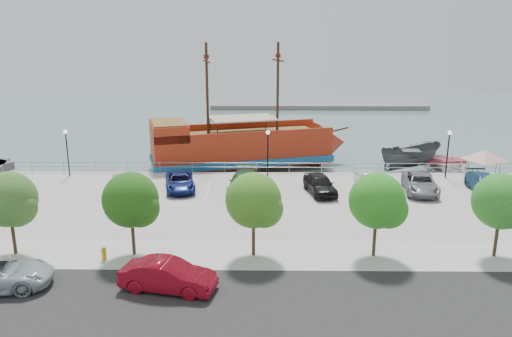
{
  "coord_description": "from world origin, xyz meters",
  "views": [
    {
      "loc": [
        -0.52,
        -36.81,
        12.56
      ],
      "look_at": [
        -1.0,
        2.0,
        2.0
      ],
      "focal_mm": 35.0,
      "sensor_mm": 36.0,
      "label": 1
    }
  ],
  "objects": [
    {
      "name": "speedboat",
      "position": [
        17.86,
        12.11,
        -0.32
      ],
      "size": [
        5.7,
        7.23,
        1.35
      ],
      "primitive_type": "imported",
      "rotation": [
        0.0,
        0.0,
        0.17
      ],
      "color": "silver",
      "rests_on": "ground"
    },
    {
      "name": "patrol_boat",
      "position": [
        14.37,
        11.9,
        0.32
      ],
      "size": [
        7.27,
        4.67,
        2.63
      ],
      "primitive_type": "imported",
      "rotation": [
        0.0,
        0.0,
        1.91
      ],
      "color": "#424749",
      "rests_on": "ground"
    },
    {
      "name": "far_shore",
      "position": [
        10.0,
        55.0,
        -0.6
      ],
      "size": [
        40.0,
        3.0,
        0.8
      ],
      "primitive_type": "cube",
      "color": "gray",
      "rests_on": "ground"
    },
    {
      "name": "fire_hydrant",
      "position": [
        -9.52,
        -10.8,
        0.45
      ],
      "size": [
        0.29,
        0.29,
        0.83
      ],
      "rotation": [
        0.0,
        0.0,
        -0.28
      ],
      "color": "gold",
      "rests_on": "sidewalk"
    },
    {
      "name": "pirate_ship",
      "position": [
        -1.23,
        13.49,
        1.22
      ],
      "size": [
        21.44,
        11.25,
        13.28
      ],
      "rotation": [
        0.0,
        0.0,
        0.29
      ],
      "color": "#A42912",
      "rests_on": "ground"
    },
    {
      "name": "parked_car_c",
      "position": [
        -7.3,
        2.54,
        0.69
      ],
      "size": [
        3.28,
        5.36,
        1.39
      ],
      "primitive_type": "imported",
      "rotation": [
        0.0,
        0.0,
        0.21
      ],
      "color": "navy",
      "rests_on": "land_slab"
    },
    {
      "name": "tree_c",
      "position": [
        -7.85,
        -10.07,
        3.3
      ],
      "size": [
        3.3,
        3.2,
        5.0
      ],
      "color": "#473321",
      "rests_on": "sidewalk"
    },
    {
      "name": "lamp_post_mid",
      "position": [
        0.0,
        6.5,
        2.94
      ],
      "size": [
        0.36,
        0.36,
        4.28
      ],
      "color": "black",
      "rests_on": "land_slab"
    },
    {
      "name": "parked_car_h",
      "position": [
        17.68,
        2.28,
        0.72
      ],
      "size": [
        2.1,
        4.98,
        1.44
      ],
      "primitive_type": "imported",
      "rotation": [
        0.0,
        0.0,
        -0.02
      ],
      "color": "#2A608A",
      "rests_on": "land_slab"
    },
    {
      "name": "lamp_post_left",
      "position": [
        -18.0,
        6.5,
        2.94
      ],
      "size": [
        0.36,
        0.36,
        4.28
      ],
      "color": "black",
      "rests_on": "land_slab"
    },
    {
      "name": "ground",
      "position": [
        0.0,
        0.0,
        -1.0
      ],
      "size": [
        160.0,
        160.0,
        0.0
      ],
      "primitive_type": "plane",
      "color": "slate"
    },
    {
      "name": "parked_car_b",
      "position": [
        -11.82,
        1.72,
        0.73
      ],
      "size": [
        2.29,
        4.63,
        1.46
      ],
      "primitive_type": "imported",
      "rotation": [
        0.0,
        0.0,
        0.17
      ],
      "color": "#A4ABB9",
      "rests_on": "land_slab"
    },
    {
      "name": "seawall_railing",
      "position": [
        0.0,
        7.8,
        0.53
      ],
      "size": [
        50.0,
        0.06,
        1.0
      ],
      "color": "gray",
      "rests_on": "land_slab"
    },
    {
      "name": "parked_car_f",
      "position": [
        8.11,
        2.31,
        0.71
      ],
      "size": [
        1.51,
        4.31,
        1.42
      ],
      "primitive_type": "imported",
      "rotation": [
        0.0,
        0.0,
        0.0
      ],
      "color": "silver",
      "rests_on": "land_slab"
    },
    {
      "name": "tree_e",
      "position": [
        6.15,
        -10.07,
        3.3
      ],
      "size": [
        3.3,
        3.2,
        5.0
      ],
      "color": "#473321",
      "rests_on": "sidewalk"
    },
    {
      "name": "dock_mid",
      "position": [
        6.97,
        9.2,
        -0.8
      ],
      "size": [
        7.3,
        4.84,
        0.41
      ],
      "primitive_type": "cube",
      "rotation": [
        0.0,
        0.0,
        0.44
      ],
      "color": "gray",
      "rests_on": "ground"
    },
    {
      "name": "street",
      "position": [
        0.0,
        -16.0,
        0.01
      ],
      "size": [
        100.0,
        8.0,
        0.04
      ],
      "primitive_type": "cube",
      "color": "black",
      "rests_on": "land_slab"
    },
    {
      "name": "tree_d",
      "position": [
        -0.85,
        -10.07,
        3.3
      ],
      "size": [
        3.3,
        3.2,
        5.0
      ],
      "color": "#473321",
      "rests_on": "sidewalk"
    },
    {
      "name": "dock_west",
      "position": [
        -14.77,
        9.2,
        -0.78
      ],
      "size": [
        7.91,
        4.57,
        0.44
      ],
      "primitive_type": "cube",
      "rotation": [
        0.0,
        0.0,
        -0.34
      ],
      "color": "slate",
      "rests_on": "ground"
    },
    {
      "name": "street_sedan",
      "position": [
        -5.22,
        -14.15,
        0.8
      ],
      "size": [
        5.07,
        2.64,
        1.59
      ],
      "primitive_type": "imported",
      "rotation": [
        0.0,
        0.0,
        1.36
      ],
      "color": "maroon",
      "rests_on": "street"
    },
    {
      "name": "parked_car_d",
      "position": [
        -1.97,
        2.06,
        0.83
      ],
      "size": [
        2.76,
        5.85,
        1.65
      ],
      "primitive_type": "imported",
      "rotation": [
        0.0,
        0.0,
        -0.08
      ],
      "color": "#28522F",
      "rests_on": "land_slab"
    },
    {
      "name": "dock_east",
      "position": [
        14.63,
        9.2,
        -0.79
      ],
      "size": [
        7.53,
        2.19,
        0.43
      ],
      "primitive_type": "cube",
      "rotation": [
        0.0,
        0.0,
        -0.01
      ],
      "color": "gray",
      "rests_on": "ground"
    },
    {
      "name": "sidewalk",
      "position": [
        0.0,
        -10.0,
        0.01
      ],
      "size": [
        100.0,
        4.0,
        0.05
      ],
      "primitive_type": "cube",
      "color": "silver",
      "rests_on": "land_slab"
    },
    {
      "name": "tree_b",
      "position": [
        -14.85,
        -10.07,
        3.3
      ],
      "size": [
        3.3,
        3.2,
        5.0
      ],
      "color": "#473321",
      "rests_on": "sidewalk"
    },
    {
      "name": "lamp_post_right",
      "position": [
        16.0,
        6.5,
        2.94
      ],
      "size": [
        0.36,
        0.36,
        4.28
      ],
      "color": "black",
      "rests_on": "land_slab"
    },
    {
      "name": "parked_car_g",
      "position": [
        12.38,
        2.14,
        0.75
      ],
      "size": [
        3.2,
        5.66,
        1.49
      ],
      "primitive_type": "imported",
      "rotation": [
        0.0,
        0.0,
        -0.14
      ],
      "color": "gray",
      "rests_on": "land_slab"
    },
    {
      "name": "parked_car_e",
      "position": [
        4.17,
        1.71,
        0.8
      ],
      "size": [
        2.76,
        4.95,
        1.59
      ],
      "primitive_type": "imported",
      "rotation": [
        0.0,
        0.0,
        0.2
      ],
      "color": "black",
      "rests_on": "land_slab"
    },
    {
      "name": "tree_f",
      "position": [
        13.15,
        -10.07,
        3.3
      ],
      "size": [
        3.3,
        3.2,
        5.0
      ],
      "color": "#473321",
      "rests_on": "sidewalk"
    },
    {
      "name": "canopy_tent",
      "position": [
        18.59,
        5.08,
        2.85
      ],
      "size": [
        4.98,
        4.98,
        3.28
      ],
      "rotation": [
        0.0,
        0.0,
        -0.33
      ],
      "color": "slate",
      "rests_on": "land_slab"
    }
  ]
}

